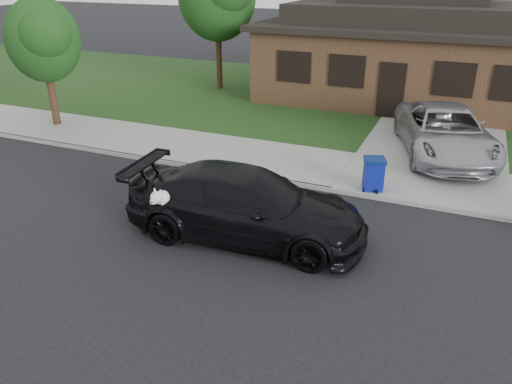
% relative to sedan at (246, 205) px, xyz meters
% --- Properties ---
extents(ground, '(120.00, 120.00, 0.00)m').
position_rel_sedan_xyz_m(ground, '(-2.60, -0.36, -0.79)').
color(ground, black).
rests_on(ground, ground).
extents(sidewalk, '(60.00, 3.00, 0.12)m').
position_rel_sedan_xyz_m(sidewalk, '(-2.60, 4.64, -0.73)').
color(sidewalk, gray).
rests_on(sidewalk, ground).
extents(curb, '(60.00, 0.12, 0.12)m').
position_rel_sedan_xyz_m(curb, '(-2.60, 3.14, -0.73)').
color(curb, gray).
rests_on(curb, ground).
extents(lawn, '(60.00, 13.00, 0.13)m').
position_rel_sedan_xyz_m(lawn, '(-2.60, 12.64, -0.73)').
color(lawn, '#193814').
rests_on(lawn, ground).
extents(driveway, '(4.50, 13.00, 0.14)m').
position_rel_sedan_xyz_m(driveway, '(3.40, 9.64, -0.72)').
color(driveway, gray).
rests_on(driveway, ground).
extents(sedan, '(5.57, 2.66, 1.58)m').
position_rel_sedan_xyz_m(sedan, '(0.00, 0.00, 0.00)').
color(sedan, black).
rests_on(sedan, ground).
extents(minivan, '(3.91, 5.88, 1.50)m').
position_rel_sedan_xyz_m(minivan, '(3.70, 7.05, 0.10)').
color(minivan, '#AAACB2').
rests_on(minivan, driveway).
extents(recycling_bin, '(0.69, 0.69, 0.90)m').
position_rel_sedan_xyz_m(recycling_bin, '(2.19, 3.45, -0.22)').
color(recycling_bin, navy).
rests_on(recycling_bin, sidewalk).
extents(house, '(12.60, 8.60, 4.65)m').
position_rel_sedan_xyz_m(house, '(1.40, 14.63, 1.34)').
color(house, '#422B1C').
rests_on(house, ground).
extents(tree_2, '(2.73, 2.60, 4.59)m').
position_rel_sedan_xyz_m(tree_2, '(-9.98, 4.75, 2.48)').
color(tree_2, '#332114').
rests_on(tree_2, ground).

